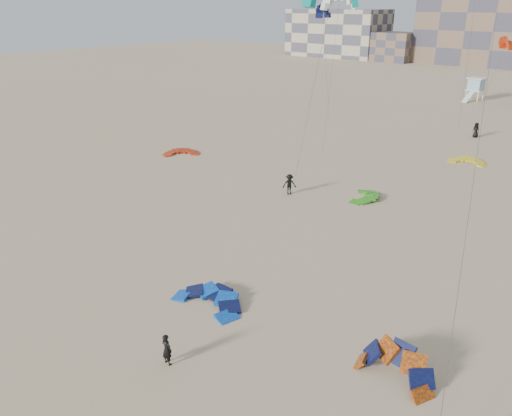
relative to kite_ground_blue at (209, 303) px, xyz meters
The scene contains 16 objects.
ground 3.23m from the kite_ground_blue, 69.79° to the right, with size 320.00×320.00×0.00m, color tan.
kite_ground_blue is the anchor object (origin of this frame).
kite_ground_orange 10.73m from the kite_ground_blue, ahead, with size 3.72×2.84×2.44m, color orange, non-canonical shape.
kite_ground_red 30.70m from the kite_ground_blue, 140.58° to the left, with size 3.62×3.82×0.63m, color red, non-canonical shape.
kite_ground_green 20.45m from the kite_ground_blue, 93.60° to the left, with size 3.45×3.62×0.73m, color #31A017, non-canonical shape.
kite_ground_yellow 36.70m from the kite_ground_blue, 86.69° to the left, with size 3.46×3.60×0.74m, color yellow, non-canonical shape.
kitesurfer_main 5.36m from the kite_ground_blue, 66.66° to the right, with size 0.59×0.39×1.63m, color black.
kitesurfer_c 18.31m from the kite_ground_blue, 111.94° to the left, with size 1.20×0.69×1.85m, color black.
kitesurfer_e 48.39m from the kite_ground_blue, 90.93° to the left, with size 0.92×0.60×1.87m, color black.
kite_fly_grey 40.34m from the kite_ground_blue, 111.26° to the left, with size 6.84×11.14×16.14m.
kite_fly_navy 47.77m from the kite_ground_blue, 115.55° to the left, with size 3.51×3.48×14.72m.
kite_fly_red 59.97m from the kite_ground_blue, 91.71° to the left, with size 4.63×4.59×11.02m.
lifeguard_tower_far 75.43m from the kite_ground_blue, 97.17° to the left, with size 3.04×5.46×3.87m.
condo_west_a 144.62m from the kite_ground_blue, 118.48° to the left, with size 30.00×15.00×14.00m, color tan.
condo_west_b 134.42m from the kite_ground_blue, 102.44° to the left, with size 28.00×14.00×18.00m, color brown.
condo_fill_left 134.25m from the kite_ground_blue, 111.36° to the left, with size 12.00×10.00×8.00m, color brown.
Camera 1 is at (16.28, -13.72, 15.71)m, focal length 35.00 mm.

